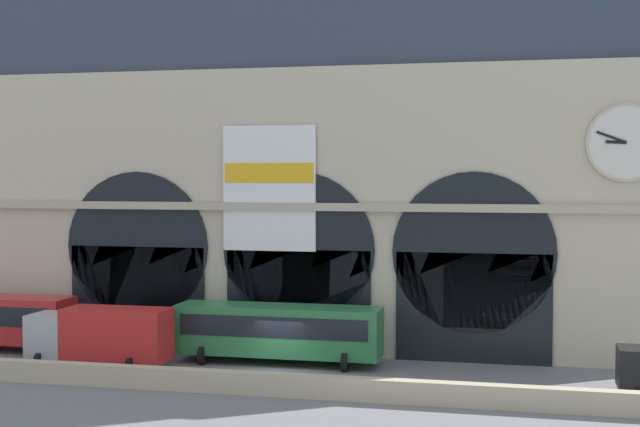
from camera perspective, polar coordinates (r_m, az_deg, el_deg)
ground_plane at (r=46.02m, az=-2.96°, el=-10.15°), size 200.00×200.00×0.00m
quay_parapet_wall at (r=41.87m, az=-4.62°, el=-10.71°), size 90.00×0.70×1.03m
station_building at (r=51.75m, az=-0.81°, el=2.47°), size 40.56×4.57×20.90m
box_truck_midwest at (r=48.55m, az=-13.77°, el=-7.51°), size 7.50×2.91×3.12m
bus_center at (r=48.04m, az=-2.68°, el=-7.45°), size 11.00×3.25×3.10m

